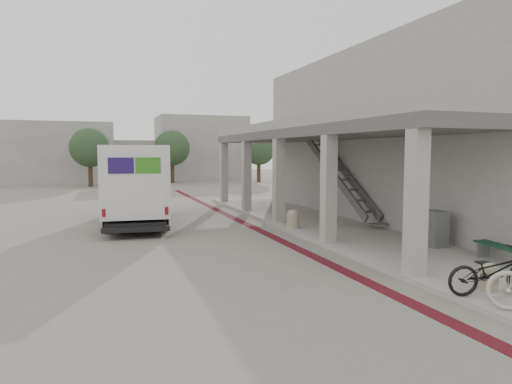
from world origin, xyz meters
name	(u,v)px	position (x,y,z in m)	size (l,w,h in m)	color
ground	(269,253)	(0.00, 0.00, 0.00)	(120.00, 120.00, 0.00)	slate
bike_lane_stripe	(276,238)	(1.00, 2.00, 0.01)	(0.35, 40.00, 0.01)	#4F0F17
sidewalk	(391,242)	(4.00, 0.00, 0.06)	(4.40, 28.00, 0.12)	gray
transit_building	(385,138)	(6.83, 4.50, 3.40)	(7.60, 17.00, 7.00)	gray
distant_backdrop	(114,153)	(-2.84, 35.89, 2.70)	(28.00, 10.00, 6.50)	gray
tree_left	(90,148)	(-5.00, 28.00, 3.18)	(3.20, 3.20, 4.80)	#38281C
tree_mid	(172,148)	(2.00, 30.00, 3.18)	(3.20, 3.20, 4.80)	#38281C
tree_right	(259,148)	(10.00, 29.00, 3.18)	(3.20, 3.20, 4.80)	#38281C
fedex_truck	(136,183)	(-3.06, 6.73, 1.62)	(2.79, 7.30, 3.05)	black
bench	(504,251)	(4.80, -3.41, 0.42)	(0.62, 1.82, 0.42)	gray
bollard_near	(489,276)	(2.71, -4.94, 0.40)	(0.37, 0.37, 0.56)	gray
bollard_far	(293,219)	(2.10, 3.12, 0.45)	(0.44, 0.44, 0.66)	gray
utility_cabinet	(435,229)	(4.63, -1.21, 0.64)	(0.46, 0.62, 1.03)	slate
bicycle_black	(492,271)	(2.50, -5.23, 0.58)	(0.61, 1.75, 0.92)	black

